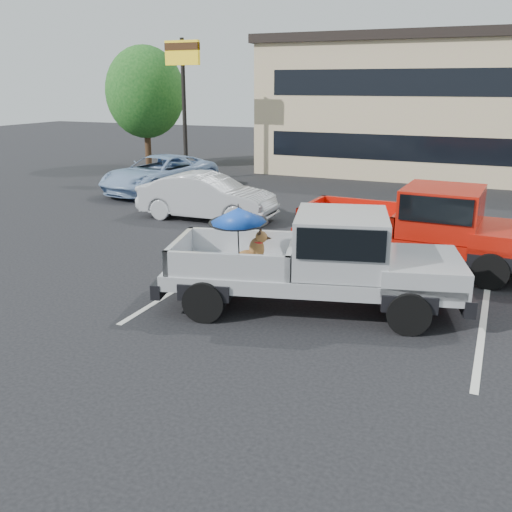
% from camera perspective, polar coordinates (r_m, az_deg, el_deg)
% --- Properties ---
extents(ground, '(90.00, 90.00, 0.00)m').
position_cam_1_polar(ground, '(9.64, 2.92, -8.66)').
color(ground, black).
rests_on(ground, ground).
extents(stripe_left, '(0.12, 5.00, 0.01)m').
position_cam_1_polar(stripe_left, '(12.51, -6.76, -2.61)').
color(stripe_left, silver).
rests_on(stripe_left, ground).
extents(stripe_right, '(0.12, 5.00, 0.01)m').
position_cam_1_polar(stripe_right, '(10.97, 21.72, -6.60)').
color(stripe_right, silver).
rests_on(stripe_right, ground).
extents(motel_building, '(20.40, 8.40, 6.30)m').
position_cam_1_polar(motel_building, '(29.18, 22.12, 13.81)').
color(motel_building, '#CABC86').
rests_on(motel_building, ground).
extents(motel_sign, '(1.60, 0.22, 6.00)m').
position_cam_1_polar(motel_sign, '(25.70, -7.32, 17.84)').
color(motel_sign, black).
rests_on(motel_sign, ground).
extents(tree_left, '(3.96, 3.96, 6.02)m').
position_cam_1_polar(tree_left, '(30.38, -11.03, 15.77)').
color(tree_left, '#332114').
rests_on(tree_left, ground).
extents(silver_pickup, '(6.00, 3.33, 2.06)m').
position_cam_1_polar(silver_pickup, '(10.73, 7.16, -0.06)').
color(silver_pickup, black).
rests_on(silver_pickup, ground).
extents(red_pickup, '(5.88, 2.37, 1.91)m').
position_cam_1_polar(red_pickup, '(13.79, 17.26, 3.07)').
color(red_pickup, black).
rests_on(red_pickup, ground).
extents(silver_sedan, '(4.43, 1.66, 1.44)m').
position_cam_1_polar(silver_sedan, '(18.18, -4.92, 5.93)').
color(silver_sedan, '#BABDC2').
rests_on(silver_sedan, ground).
extents(blue_suv, '(3.22, 5.48, 1.43)m').
position_cam_1_polar(blue_suv, '(23.15, -9.63, 8.09)').
color(blue_suv, '#89A5CC').
rests_on(blue_suv, ground).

